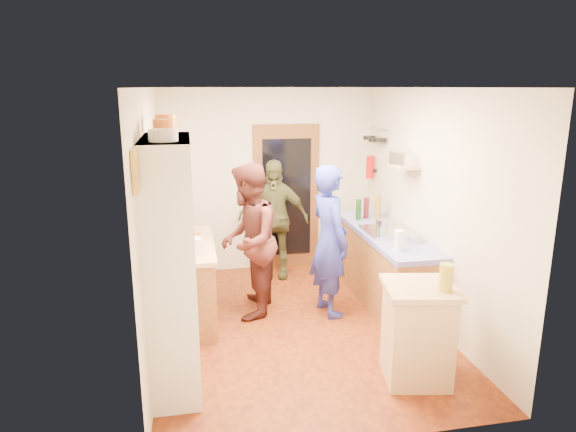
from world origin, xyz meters
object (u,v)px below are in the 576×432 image
object	(u,v)px
hutch_body	(172,264)
person_left	(252,240)
person_hob	(333,241)
right_counter_base	(384,268)
person_back	(274,219)
island_base	(417,335)

from	to	relation	value
hutch_body	person_left	bearing A→B (deg)	55.74
person_hob	right_counter_base	bearing A→B (deg)	-84.35
hutch_body	person_left	distance (m)	1.53
hutch_body	right_counter_base	distance (m)	2.90
person_hob	person_left	world-z (taller)	person_left
right_counter_base	person_back	world-z (taller)	person_back
right_counter_base	person_left	size ratio (longest dim) A/B	1.23
island_base	person_back	distance (m)	2.99
island_base	person_back	xyz separation A→B (m)	(-0.83, 2.85, 0.40)
right_counter_base	person_left	xyz separation A→B (m)	(-1.65, -0.05, 0.48)
person_left	person_back	distance (m)	1.23
hutch_body	person_left	world-z (taller)	hutch_body
hutch_body	person_hob	bearing A→B (deg)	31.04
right_counter_base	island_base	bearing A→B (deg)	-101.75
right_counter_base	person_left	distance (m)	1.71
hutch_body	right_counter_base	size ratio (longest dim) A/B	1.00
hutch_body	person_hob	world-z (taller)	hutch_body
island_base	person_left	distance (m)	2.18
hutch_body	person_hob	distance (m)	2.08
person_back	hutch_body	bearing A→B (deg)	-104.51
person_left	island_base	bearing A→B (deg)	52.53
person_hob	person_back	bearing A→B (deg)	7.19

